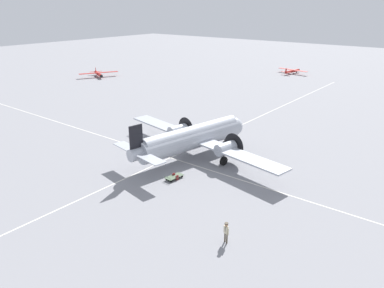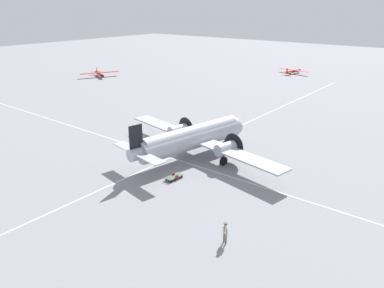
{
  "view_description": "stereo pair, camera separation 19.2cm",
  "coord_description": "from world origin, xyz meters",
  "px_view_note": "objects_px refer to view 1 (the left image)",
  "views": [
    {
      "loc": [
        -34.81,
        -27.3,
        18.37
      ],
      "look_at": [
        0.0,
        0.0,
        1.73
      ],
      "focal_mm": 35.0,
      "sensor_mm": 36.0,
      "label": 1
    },
    {
      "loc": [
        -34.69,
        -27.45,
        18.37
      ],
      "look_at": [
        0.0,
        0.0,
        1.73
      ],
      "focal_mm": 35.0,
      "sensor_mm": 36.0,
      "label": 2
    }
  ],
  "objects_px": {
    "baggage_cart": "(174,177)",
    "light_aircraft_distant": "(99,74)",
    "crew_foreground": "(226,230)",
    "suitcase_near_door": "(177,178)",
    "airliner_main": "(195,137)",
    "light_aircraft_taxiing": "(293,71)",
    "suitcase_upright_spare": "(174,175)"
  },
  "relations": [
    {
      "from": "suitcase_upright_spare",
      "to": "light_aircraft_distant",
      "type": "distance_m",
      "value": 65.69
    },
    {
      "from": "suitcase_near_door",
      "to": "light_aircraft_distant",
      "type": "distance_m",
      "value": 66.36
    },
    {
      "from": "suitcase_upright_spare",
      "to": "suitcase_near_door",
      "type": "bearing_deg",
      "value": -106.83
    },
    {
      "from": "airliner_main",
      "to": "light_aircraft_distant",
      "type": "height_order",
      "value": "airliner_main"
    },
    {
      "from": "suitcase_near_door",
      "to": "suitcase_upright_spare",
      "type": "height_order",
      "value": "same"
    },
    {
      "from": "suitcase_near_door",
      "to": "airliner_main",
      "type": "bearing_deg",
      "value": 22.24
    },
    {
      "from": "baggage_cart",
      "to": "light_aircraft_distant",
      "type": "height_order",
      "value": "light_aircraft_distant"
    },
    {
      "from": "airliner_main",
      "to": "light_aircraft_taxiing",
      "type": "relative_size",
      "value": 2.93
    },
    {
      "from": "crew_foreground",
      "to": "light_aircraft_distant",
      "type": "height_order",
      "value": "light_aircraft_distant"
    },
    {
      "from": "airliner_main",
      "to": "baggage_cart",
      "type": "relative_size",
      "value": 11.96
    },
    {
      "from": "airliner_main",
      "to": "suitcase_near_door",
      "type": "height_order",
      "value": "airliner_main"
    },
    {
      "from": "crew_foreground",
      "to": "airliner_main",
      "type": "bearing_deg",
      "value": -24.78
    },
    {
      "from": "airliner_main",
      "to": "baggage_cart",
      "type": "xyz_separation_m",
      "value": [
        -6.77,
        -2.35,
        -2.3
      ]
    },
    {
      "from": "light_aircraft_distant",
      "to": "light_aircraft_taxiing",
      "type": "height_order",
      "value": "light_aircraft_distant"
    },
    {
      "from": "crew_foreground",
      "to": "suitcase_near_door",
      "type": "bearing_deg",
      "value": -11.44
    },
    {
      "from": "baggage_cart",
      "to": "airliner_main",
      "type": "bearing_deg",
      "value": 24.21
    },
    {
      "from": "airliner_main",
      "to": "baggage_cart",
      "type": "distance_m",
      "value": 7.52
    },
    {
      "from": "crew_foreground",
      "to": "suitcase_upright_spare",
      "type": "relative_size",
      "value": 3.4
    },
    {
      "from": "suitcase_upright_spare",
      "to": "light_aircraft_taxiing",
      "type": "bearing_deg",
      "value": 13.77
    },
    {
      "from": "airliner_main",
      "to": "light_aircraft_taxiing",
      "type": "bearing_deg",
      "value": 24.05
    },
    {
      "from": "crew_foreground",
      "to": "light_aircraft_distant",
      "type": "xyz_separation_m",
      "value": [
        41.04,
        67.31,
        -0.34
      ]
    },
    {
      "from": "airliner_main",
      "to": "light_aircraft_distant",
      "type": "bearing_deg",
      "value": 73.35
    },
    {
      "from": "crew_foreground",
      "to": "baggage_cart",
      "type": "height_order",
      "value": "crew_foreground"
    },
    {
      "from": "light_aircraft_taxiing",
      "to": "baggage_cart",
      "type": "bearing_deg",
      "value": -155.85
    },
    {
      "from": "baggage_cart",
      "to": "light_aircraft_distant",
      "type": "bearing_deg",
      "value": 63.47
    },
    {
      "from": "baggage_cart",
      "to": "light_aircraft_distant",
      "type": "relative_size",
      "value": 0.23
    },
    {
      "from": "crew_foreground",
      "to": "suitcase_near_door",
      "type": "relative_size",
      "value": 3.41
    },
    {
      "from": "suitcase_near_door",
      "to": "baggage_cart",
      "type": "xyz_separation_m",
      "value": [
        -0.04,
        0.41,
        0.02
      ]
    },
    {
      "from": "airliner_main",
      "to": "suitcase_upright_spare",
      "type": "distance_m",
      "value": 7.23
    },
    {
      "from": "suitcase_upright_spare",
      "to": "light_aircraft_distant",
      "type": "relative_size",
      "value": 0.06
    },
    {
      "from": "crew_foreground",
      "to": "suitcase_near_door",
      "type": "xyz_separation_m",
      "value": [
        6.44,
        10.68,
        -0.91
      ]
    },
    {
      "from": "suitcase_upright_spare",
      "to": "baggage_cart",
      "type": "distance_m",
      "value": 0.36
    }
  ]
}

